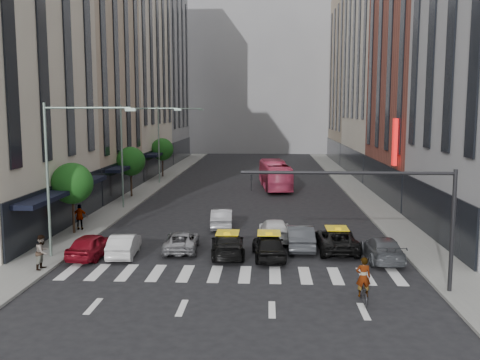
# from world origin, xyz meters

# --- Properties ---
(ground) EXTENTS (160.00, 160.00, 0.00)m
(ground) POSITION_xyz_m (0.00, 0.00, 0.00)
(ground) COLOR black
(ground) RESTS_ON ground
(sidewalk_left) EXTENTS (3.00, 96.00, 0.15)m
(sidewalk_left) POSITION_xyz_m (-11.50, 30.00, 0.07)
(sidewalk_left) COLOR slate
(sidewalk_left) RESTS_ON ground
(sidewalk_right) EXTENTS (3.00, 96.00, 0.15)m
(sidewalk_right) POSITION_xyz_m (11.50, 30.00, 0.07)
(sidewalk_right) COLOR slate
(sidewalk_right) RESTS_ON ground
(building_left_b) EXTENTS (8.00, 16.00, 24.00)m
(building_left_b) POSITION_xyz_m (-17.00, 28.00, 12.00)
(building_left_b) COLOR tan
(building_left_b) RESTS_ON ground
(building_left_c) EXTENTS (8.00, 20.00, 36.00)m
(building_left_c) POSITION_xyz_m (-17.00, 46.00, 18.00)
(building_left_c) COLOR beige
(building_left_c) RESTS_ON ground
(building_left_d) EXTENTS (8.00, 18.00, 30.00)m
(building_left_d) POSITION_xyz_m (-17.00, 65.00, 15.00)
(building_left_d) COLOR gray
(building_left_d) RESTS_ON ground
(building_right_b) EXTENTS (8.00, 18.00, 26.00)m
(building_right_b) POSITION_xyz_m (17.00, 27.00, 13.00)
(building_right_b) COLOR brown
(building_right_b) RESTS_ON ground
(building_right_c) EXTENTS (8.00, 20.00, 40.00)m
(building_right_c) POSITION_xyz_m (17.00, 46.00, 20.00)
(building_right_c) COLOR beige
(building_right_c) RESTS_ON ground
(building_right_d) EXTENTS (8.00, 18.00, 28.00)m
(building_right_d) POSITION_xyz_m (17.00, 65.00, 14.00)
(building_right_d) COLOR tan
(building_right_d) RESTS_ON ground
(building_far) EXTENTS (30.00, 10.00, 36.00)m
(building_far) POSITION_xyz_m (0.00, 85.00, 18.00)
(building_far) COLOR gray
(building_far) RESTS_ON ground
(tree_near) EXTENTS (2.88, 2.88, 4.95)m
(tree_near) POSITION_xyz_m (-11.80, 10.00, 3.65)
(tree_near) COLOR black
(tree_near) RESTS_ON sidewalk_left
(tree_mid) EXTENTS (2.88, 2.88, 4.95)m
(tree_mid) POSITION_xyz_m (-11.80, 26.00, 3.65)
(tree_mid) COLOR black
(tree_mid) RESTS_ON sidewalk_left
(tree_far) EXTENTS (2.88, 2.88, 4.95)m
(tree_far) POSITION_xyz_m (-11.80, 42.00, 3.65)
(tree_far) COLOR black
(tree_far) RESTS_ON sidewalk_left
(streetlamp_near) EXTENTS (5.38, 0.25, 9.00)m
(streetlamp_near) POSITION_xyz_m (-10.04, 4.00, 5.90)
(streetlamp_near) COLOR gray
(streetlamp_near) RESTS_ON sidewalk_left
(streetlamp_mid) EXTENTS (5.38, 0.25, 9.00)m
(streetlamp_mid) POSITION_xyz_m (-10.04, 20.00, 5.90)
(streetlamp_mid) COLOR gray
(streetlamp_mid) RESTS_ON sidewalk_left
(streetlamp_far) EXTENTS (5.38, 0.25, 9.00)m
(streetlamp_far) POSITION_xyz_m (-10.04, 36.00, 5.90)
(streetlamp_far) COLOR gray
(streetlamp_far) RESTS_ON sidewalk_left
(traffic_signal) EXTENTS (10.10, 0.20, 6.00)m
(traffic_signal) POSITION_xyz_m (7.69, -1.00, 4.47)
(traffic_signal) COLOR black
(traffic_signal) RESTS_ON ground
(liberty_sign) EXTENTS (0.30, 0.70, 4.00)m
(liberty_sign) POSITION_xyz_m (12.60, 20.00, 6.00)
(liberty_sign) COLOR red
(liberty_sign) RESTS_ON ground
(car_red) EXTENTS (2.22, 4.46, 1.46)m
(car_red) POSITION_xyz_m (-8.66, 4.39, 0.73)
(car_red) COLOR maroon
(car_red) RESTS_ON ground
(car_white_front) EXTENTS (1.78, 4.28, 1.37)m
(car_white_front) POSITION_xyz_m (-6.82, 4.78, 0.69)
(car_white_front) COLOR #BDBDBD
(car_white_front) RESTS_ON ground
(car_silver) EXTENTS (2.32, 4.55, 1.23)m
(car_silver) POSITION_xyz_m (-3.56, 6.14, 0.61)
(car_silver) COLOR gray
(car_silver) RESTS_ON ground
(taxi_left) EXTENTS (2.39, 4.99, 1.40)m
(taxi_left) POSITION_xyz_m (-0.60, 5.13, 0.70)
(taxi_left) COLOR black
(taxi_left) RESTS_ON ground
(taxi_center) EXTENTS (2.20, 4.61, 1.52)m
(taxi_center) POSITION_xyz_m (1.88, 4.68, 0.76)
(taxi_center) COLOR black
(taxi_center) RESTS_ON ground
(car_grey_mid) EXTENTS (1.68, 4.68, 1.53)m
(car_grey_mid) POSITION_xyz_m (3.84, 6.99, 0.77)
(car_grey_mid) COLOR #36383D
(car_grey_mid) RESTS_ON ground
(taxi_right) EXTENTS (2.38, 5.14, 1.43)m
(taxi_right) POSITION_xyz_m (6.09, 6.58, 0.71)
(taxi_right) COLOR black
(taxi_right) RESTS_ON ground
(car_grey_curb) EXTENTS (1.98, 4.81, 1.39)m
(car_grey_curb) POSITION_xyz_m (8.49, 4.63, 0.70)
(car_grey_curb) COLOR #474B50
(car_grey_curb) RESTS_ON ground
(car_row2_left) EXTENTS (1.77, 4.49, 1.46)m
(car_row2_left) POSITION_xyz_m (-1.60, 12.81, 0.73)
(car_row2_left) COLOR #AFAFB5
(car_row2_left) RESTS_ON ground
(car_row2_right) EXTENTS (2.21, 4.93, 1.40)m
(car_row2_right) POSITION_xyz_m (2.27, 9.26, 0.70)
(car_row2_right) COLOR white
(car_row2_right) RESTS_ON ground
(bus) EXTENTS (3.65, 11.24, 3.08)m
(bus) POSITION_xyz_m (2.60, 32.84, 1.54)
(bus) COLOR #C73A5F
(bus) RESTS_ON ground
(motorcycle) EXTENTS (0.64, 1.83, 0.96)m
(motorcycle) POSITION_xyz_m (6.16, -2.30, 0.48)
(motorcycle) COLOR black
(motorcycle) RESTS_ON ground
(rider) EXTENTS (0.68, 0.45, 1.86)m
(rider) POSITION_xyz_m (6.16, -2.30, 1.89)
(rider) COLOR gray
(rider) RESTS_ON motorcycle
(pedestrian_near) EXTENTS (0.80, 0.98, 1.89)m
(pedestrian_near) POSITION_xyz_m (-10.40, 1.46, 1.09)
(pedestrian_near) COLOR gray
(pedestrian_near) RESTS_ON sidewalk_left
(pedestrian_far) EXTENTS (1.14, 0.63, 1.85)m
(pedestrian_far) POSITION_xyz_m (-11.70, 10.97, 1.07)
(pedestrian_far) COLOR gray
(pedestrian_far) RESTS_ON sidewalk_left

